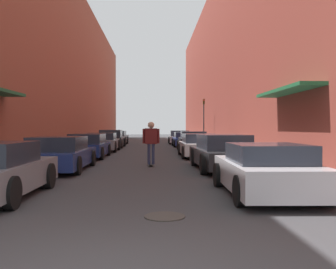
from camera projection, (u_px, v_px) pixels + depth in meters
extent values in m
plane|color=#38383A|center=(147.00, 149.00, 26.90)|extent=(129.98, 129.98, 0.00)
cube|color=gray|center=(92.00, 145.00, 32.62)|extent=(1.80, 59.08, 0.12)
cube|color=gray|center=(204.00, 145.00, 32.99)|extent=(1.80, 59.08, 0.12)
cube|color=brown|center=(58.00, 68.00, 32.40)|extent=(4.00, 59.08, 13.53)
cube|color=brown|center=(237.00, 63.00, 32.98)|extent=(4.00, 59.08, 14.50)
cube|color=#1E6038|center=(288.00, 91.00, 13.78)|extent=(1.00, 4.80, 0.12)
cylinder|color=black|center=(49.00, 176.00, 9.42)|extent=(0.18, 0.64, 0.64)
cylinder|color=black|center=(12.00, 193.00, 6.93)|extent=(0.18, 0.64, 0.64)
cube|color=navy|center=(60.00, 158.00, 13.52)|extent=(1.92, 4.75, 0.56)
cube|color=#232833|center=(59.00, 143.00, 13.28)|extent=(1.67, 2.48, 0.49)
cylinder|color=black|center=(47.00, 158.00, 14.96)|extent=(0.18, 0.62, 0.62)
cylinder|color=black|center=(93.00, 158.00, 15.03)|extent=(0.18, 0.62, 0.62)
cylinder|color=black|center=(20.00, 166.00, 12.02)|extent=(0.18, 0.62, 0.62)
cylinder|color=black|center=(78.00, 166.00, 12.09)|extent=(0.18, 0.62, 0.62)
cube|color=navy|center=(88.00, 149.00, 19.18)|extent=(1.78, 4.45, 0.58)
cube|color=#232833|center=(88.00, 139.00, 18.95)|extent=(1.56, 2.31, 0.48)
cylinder|color=black|center=(77.00, 150.00, 20.52)|extent=(0.18, 0.63, 0.63)
cylinder|color=black|center=(109.00, 150.00, 20.59)|extent=(0.18, 0.63, 0.63)
cylinder|color=black|center=(65.00, 153.00, 17.77)|extent=(0.18, 0.63, 0.63)
cylinder|color=black|center=(102.00, 153.00, 17.84)|extent=(0.18, 0.63, 0.63)
cube|color=gray|center=(103.00, 144.00, 24.49)|extent=(1.96, 4.25, 0.59)
cube|color=#232833|center=(102.00, 136.00, 24.27)|extent=(1.70, 2.22, 0.43)
cylinder|color=black|center=(92.00, 145.00, 25.76)|extent=(0.18, 0.71, 0.71)
cylinder|color=black|center=(119.00, 145.00, 25.83)|extent=(0.18, 0.71, 0.71)
cylinder|color=black|center=(85.00, 147.00, 23.15)|extent=(0.18, 0.71, 0.71)
cylinder|color=black|center=(115.00, 147.00, 23.22)|extent=(0.18, 0.71, 0.71)
cube|color=#232326|center=(112.00, 141.00, 29.51)|extent=(1.90, 4.62, 0.65)
cube|color=#232833|center=(111.00, 133.00, 29.27)|extent=(1.65, 2.42, 0.54)
cylinder|color=black|center=(103.00, 142.00, 30.90)|extent=(0.18, 0.71, 0.71)
cylinder|color=black|center=(124.00, 142.00, 30.97)|extent=(0.18, 0.71, 0.71)
cylinder|color=black|center=(97.00, 144.00, 28.06)|extent=(0.18, 0.71, 0.71)
cylinder|color=black|center=(121.00, 144.00, 28.13)|extent=(0.18, 0.71, 0.71)
cube|color=#232326|center=(116.00, 139.00, 35.10)|extent=(2.03, 4.48, 0.65)
cube|color=#232833|center=(116.00, 133.00, 34.87)|extent=(1.76, 2.35, 0.44)
cylinder|color=black|center=(108.00, 140.00, 36.45)|extent=(0.18, 0.69, 0.69)
cylinder|color=black|center=(127.00, 140.00, 36.52)|extent=(0.18, 0.69, 0.69)
cylinder|color=black|center=(104.00, 141.00, 33.69)|extent=(0.18, 0.69, 0.69)
cylinder|color=black|center=(125.00, 141.00, 33.77)|extent=(0.18, 0.69, 0.69)
cube|color=#B7B7BC|center=(265.00, 175.00, 8.47)|extent=(1.87, 4.02, 0.60)
cube|color=#232833|center=(268.00, 153.00, 8.27)|extent=(1.61, 2.11, 0.40)
cylinder|color=black|center=(218.00, 175.00, 9.67)|extent=(0.18, 0.62, 0.62)
cylinder|color=black|center=(284.00, 175.00, 9.74)|extent=(0.18, 0.62, 0.62)
cylinder|color=black|center=(240.00, 191.00, 7.22)|extent=(0.18, 0.62, 0.62)
cylinder|color=black|center=(328.00, 190.00, 7.28)|extent=(0.18, 0.62, 0.62)
cube|color=#232326|center=(222.00, 157.00, 13.64)|extent=(1.90, 4.82, 0.57)
cube|color=#232833|center=(223.00, 142.00, 13.40)|extent=(1.62, 2.52, 0.53)
cylinder|color=black|center=(194.00, 157.00, 15.09)|extent=(0.18, 0.70, 0.70)
cylinder|color=black|center=(236.00, 157.00, 15.16)|extent=(0.18, 0.70, 0.70)
cylinder|color=black|center=(203.00, 164.00, 12.14)|extent=(0.18, 0.70, 0.70)
cylinder|color=black|center=(256.00, 164.00, 12.20)|extent=(0.18, 0.70, 0.70)
cube|color=silver|center=(199.00, 148.00, 19.84)|extent=(1.87, 4.68, 0.58)
cube|color=#232833|center=(199.00, 138.00, 19.59)|extent=(1.63, 2.44, 0.47)
cylinder|color=black|center=(180.00, 149.00, 21.25)|extent=(0.18, 0.65, 0.65)
cylinder|color=black|center=(211.00, 149.00, 21.32)|extent=(0.18, 0.65, 0.65)
cylinder|color=black|center=(184.00, 153.00, 18.36)|extent=(0.18, 0.65, 0.65)
cylinder|color=black|center=(220.00, 152.00, 18.43)|extent=(0.18, 0.65, 0.65)
cube|color=black|center=(193.00, 143.00, 25.08)|extent=(1.89, 4.51, 0.68)
cube|color=#232833|center=(193.00, 135.00, 24.84)|extent=(1.62, 2.36, 0.44)
cylinder|color=black|center=(178.00, 145.00, 26.43)|extent=(0.18, 0.69, 0.69)
cylinder|color=black|center=(203.00, 145.00, 26.49)|extent=(0.18, 0.69, 0.69)
cylinder|color=black|center=(181.00, 147.00, 23.66)|extent=(0.18, 0.69, 0.69)
cylinder|color=black|center=(209.00, 147.00, 23.73)|extent=(0.18, 0.69, 0.69)
cube|color=navy|center=(184.00, 141.00, 31.10)|extent=(1.80, 4.70, 0.56)
cube|color=#232833|center=(184.00, 135.00, 30.85)|extent=(1.58, 2.45, 0.47)
cylinder|color=black|center=(173.00, 142.00, 32.52)|extent=(0.18, 0.62, 0.62)
cylinder|color=black|center=(193.00, 142.00, 32.58)|extent=(0.18, 0.62, 0.62)
cylinder|color=black|center=(175.00, 143.00, 29.61)|extent=(0.18, 0.62, 0.62)
cylinder|color=black|center=(197.00, 143.00, 29.68)|extent=(0.18, 0.62, 0.62)
cube|color=#B7B7BC|center=(179.00, 139.00, 36.21)|extent=(2.01, 4.10, 0.57)
cube|color=#232833|center=(179.00, 133.00, 36.00)|extent=(1.75, 2.15, 0.54)
cylinder|color=black|center=(169.00, 140.00, 37.44)|extent=(0.18, 0.65, 0.65)
cylinder|color=black|center=(188.00, 140.00, 37.51)|extent=(0.18, 0.65, 0.65)
cylinder|color=black|center=(170.00, 141.00, 34.92)|extent=(0.18, 0.65, 0.65)
cylinder|color=black|center=(190.00, 141.00, 34.99)|extent=(0.18, 0.65, 0.65)
cube|color=black|center=(151.00, 164.00, 15.02)|extent=(0.20, 0.78, 0.02)
cylinder|color=beige|center=(149.00, 165.00, 15.27)|extent=(0.03, 0.06, 0.06)
cylinder|color=beige|center=(153.00, 165.00, 15.27)|extent=(0.03, 0.06, 0.06)
cylinder|color=beige|center=(149.00, 166.00, 14.77)|extent=(0.03, 0.06, 0.06)
cylinder|color=beige|center=(153.00, 166.00, 14.77)|extent=(0.03, 0.06, 0.06)
cylinder|color=#2D3351|center=(149.00, 154.00, 15.01)|extent=(0.12, 0.12, 0.82)
cylinder|color=#2D3351|center=(153.00, 154.00, 15.02)|extent=(0.12, 0.12, 0.82)
cube|color=maroon|center=(151.00, 136.00, 15.00)|extent=(0.49, 0.22, 0.62)
sphere|color=tan|center=(151.00, 125.00, 14.99)|extent=(0.26, 0.26, 0.26)
cylinder|color=maroon|center=(144.00, 136.00, 14.99)|extent=(0.10, 0.10, 0.59)
cylinder|color=maroon|center=(158.00, 136.00, 15.01)|extent=(0.10, 0.10, 0.59)
cylinder|color=#332D28|center=(165.00, 216.00, 6.40)|extent=(0.70, 0.70, 0.02)
cylinder|color=#2D2D2D|center=(204.00, 122.00, 32.93)|extent=(0.10, 0.10, 3.97)
cube|color=#332D0F|center=(204.00, 102.00, 32.90)|extent=(0.16, 0.16, 0.45)
sphere|color=red|center=(204.00, 100.00, 32.81)|extent=(0.11, 0.11, 0.11)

